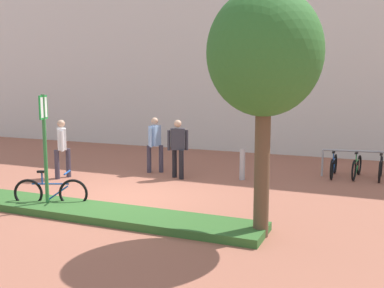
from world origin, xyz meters
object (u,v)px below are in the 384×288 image
(person_shirt_white, at_px, (62,145))
(person_suited_dark, at_px, (178,145))
(bike_rack_cluster, at_px, (369,167))
(person_casual_tan, at_px, (155,141))
(bike_at_sign, at_px, (51,193))
(parking_sign_post, at_px, (44,135))
(bollard_steel, at_px, (242,164))
(tree_sidewalk, at_px, (265,55))

(person_shirt_white, bearing_deg, person_suited_dark, 21.95)
(bike_rack_cluster, relative_size, person_casual_tan, 1.53)
(person_casual_tan, bearing_deg, person_shirt_white, -140.64)
(bike_at_sign, bearing_deg, parking_sign_post, -83.52)
(bike_rack_cluster, distance_m, bollard_steel, 3.72)
(bollard_steel, distance_m, person_shirt_white, 5.28)
(parking_sign_post, height_order, bike_at_sign, parking_sign_post)
(tree_sidewalk, height_order, bike_rack_cluster, tree_sidewalk)
(bollard_steel, bearing_deg, person_casual_tan, -179.10)
(person_suited_dark, relative_size, person_shirt_white, 1.00)
(tree_sidewalk, bearing_deg, person_casual_tan, 135.37)
(person_casual_tan, relative_size, person_shirt_white, 1.00)
(bollard_steel, distance_m, person_suited_dark, 1.95)
(bike_at_sign, bearing_deg, bike_rack_cluster, 42.53)
(bollard_steel, bearing_deg, tree_sidewalk, -69.60)
(bike_at_sign, bearing_deg, person_shirt_white, 123.81)
(bollard_steel, height_order, person_casual_tan, person_casual_tan)
(tree_sidewalk, relative_size, bike_rack_cluster, 1.70)
(person_casual_tan, bearing_deg, bollard_steel, 0.90)
(bike_rack_cluster, height_order, bollard_steel, bollard_steel)
(tree_sidewalk, distance_m, person_suited_dark, 5.70)
(person_casual_tan, bearing_deg, bike_at_sign, -94.98)
(bike_at_sign, bearing_deg, person_casual_tan, 85.02)
(tree_sidewalk, relative_size, person_shirt_white, 2.60)
(person_suited_dark, bearing_deg, bike_rack_cluster, 22.27)
(bollard_steel, bearing_deg, parking_sign_post, -124.74)
(tree_sidewalk, relative_size, person_casual_tan, 2.60)
(person_shirt_white, bearing_deg, bollard_steel, 20.01)
(person_shirt_white, bearing_deg, parking_sign_post, -57.33)
(parking_sign_post, height_order, person_casual_tan, parking_sign_post)
(bike_rack_cluster, bearing_deg, person_shirt_white, -157.85)
(bike_rack_cluster, distance_m, person_casual_tan, 6.41)
(bike_at_sign, relative_size, person_suited_dark, 0.92)
(bike_at_sign, xyz_separation_m, bollard_steel, (3.18, 4.42, 0.10))
(bike_rack_cluster, distance_m, person_suited_dark, 5.61)
(person_shirt_white, bearing_deg, bike_rack_cluster, 22.15)
(parking_sign_post, relative_size, bollard_steel, 2.84)
(bike_rack_cluster, bearing_deg, parking_sign_post, -136.74)
(bike_rack_cluster, bearing_deg, bollard_steel, -154.83)
(parking_sign_post, xyz_separation_m, bollard_steel, (3.17, 4.57, -1.22))
(bike_at_sign, height_order, bollard_steel, bollard_steel)
(bike_at_sign, relative_size, person_casual_tan, 0.92)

